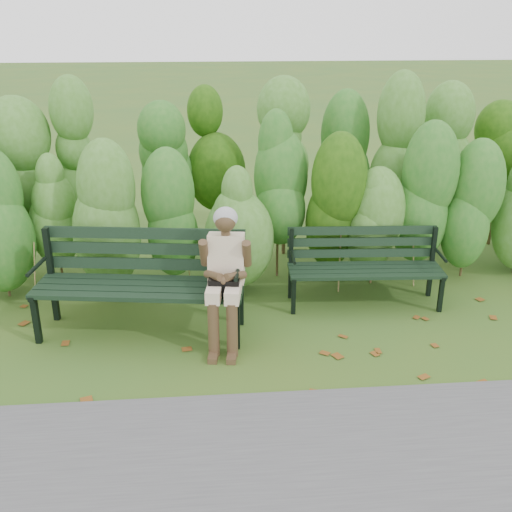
{
  "coord_description": "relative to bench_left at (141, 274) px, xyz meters",
  "views": [
    {
      "loc": [
        -0.48,
        -5.22,
        2.99
      ],
      "look_at": [
        0.0,
        0.35,
        0.75
      ],
      "focal_mm": 42.0,
      "sensor_mm": 36.0,
      "label": 1
    }
  ],
  "objects": [
    {
      "name": "seated_woman",
      "position": [
        0.82,
        -0.32,
        0.17
      ],
      "size": [
        0.52,
        0.76,
        1.34
      ],
      "color": "beige",
      "rests_on": "ground"
    },
    {
      "name": "ground",
      "position": [
        1.15,
        -0.32,
        -0.6
      ],
      "size": [
        80.0,
        80.0,
        0.0
      ],
      "primitive_type": "plane",
      "color": "#315A20"
    },
    {
      "name": "hedge_band",
      "position": [
        1.15,
        1.54,
        0.65
      ],
      "size": [
        11.04,
        1.67,
        2.42
      ],
      "color": "#47381E",
      "rests_on": "ground"
    },
    {
      "name": "footpath",
      "position": [
        1.15,
        -2.52,
        -0.6
      ],
      "size": [
        60.0,
        2.5,
        0.01
      ],
      "primitive_type": "cube",
      "color": "#474749",
      "rests_on": "ground"
    },
    {
      "name": "bench_right",
      "position": [
        2.38,
        0.43,
        -0.11
      ],
      "size": [
        1.7,
        0.64,
        0.83
      ],
      "color": "black",
      "rests_on": "ground"
    },
    {
      "name": "bench_left",
      "position": [
        0.0,
        0.0,
        0.0
      ],
      "size": [
        2.12,
        0.95,
        1.02
      ],
      "color": "black",
      "rests_on": "ground"
    },
    {
      "name": "leaf_litter",
      "position": [
        1.4,
        -0.41,
        -0.6
      ],
      "size": [
        5.83,
        2.25,
        0.01
      ],
      "color": "brown",
      "rests_on": "ground"
    }
  ]
}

